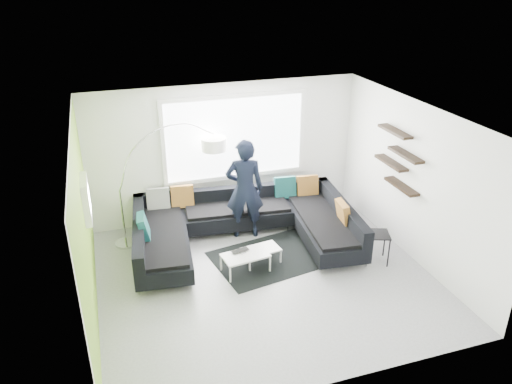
{
  "coord_description": "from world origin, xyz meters",
  "views": [
    {
      "loc": [
        -2.34,
        -6.72,
        4.88
      ],
      "look_at": [
        0.14,
        0.9,
        1.19
      ],
      "focal_mm": 35.0,
      "sensor_mm": 36.0,
      "label": 1
    }
  ],
  "objects_px": {
    "sectional_sofa": "(245,229)",
    "person": "(245,189)",
    "coffee_table": "(253,259)",
    "side_table": "(376,247)",
    "laptop": "(241,252)",
    "arc_lamp": "(120,191)"
  },
  "relations": [
    {
      "from": "coffee_table",
      "to": "side_table",
      "type": "xyz_separation_m",
      "value": [
        2.13,
        -0.49,
        0.11
      ]
    },
    {
      "from": "arc_lamp",
      "to": "side_table",
      "type": "relative_size",
      "value": 4.02
    },
    {
      "from": "sectional_sofa",
      "to": "arc_lamp",
      "type": "xyz_separation_m",
      "value": [
        -2.13,
        0.77,
        0.74
      ]
    },
    {
      "from": "coffee_table",
      "to": "side_table",
      "type": "bearing_deg",
      "value": -21.06
    },
    {
      "from": "sectional_sofa",
      "to": "person",
      "type": "bearing_deg",
      "value": 78.57
    },
    {
      "from": "laptop",
      "to": "side_table",
      "type": "bearing_deg",
      "value": -24.96
    },
    {
      "from": "coffee_table",
      "to": "person",
      "type": "xyz_separation_m",
      "value": [
        0.19,
        1.13,
        0.82
      ]
    },
    {
      "from": "coffee_table",
      "to": "laptop",
      "type": "distance_m",
      "value": 0.28
    },
    {
      "from": "coffee_table",
      "to": "arc_lamp",
      "type": "xyz_separation_m",
      "value": [
        -2.07,
        1.48,
        0.96
      ]
    },
    {
      "from": "arc_lamp",
      "to": "laptop",
      "type": "relative_size",
      "value": 6.38
    },
    {
      "from": "sectional_sofa",
      "to": "side_table",
      "type": "relative_size",
      "value": 7.61
    },
    {
      "from": "sectional_sofa",
      "to": "person",
      "type": "relative_size",
      "value": 2.15
    },
    {
      "from": "person",
      "to": "laptop",
      "type": "relative_size",
      "value": 5.62
    },
    {
      "from": "sectional_sofa",
      "to": "side_table",
      "type": "bearing_deg",
      "value": -24.1
    },
    {
      "from": "laptop",
      "to": "sectional_sofa",
      "type": "bearing_deg",
      "value": 55.75
    },
    {
      "from": "arc_lamp",
      "to": "side_table",
      "type": "height_order",
      "value": "arc_lamp"
    },
    {
      "from": "person",
      "to": "laptop",
      "type": "distance_m",
      "value": 1.37
    },
    {
      "from": "coffee_table",
      "to": "person",
      "type": "relative_size",
      "value": 0.52
    },
    {
      "from": "coffee_table",
      "to": "arc_lamp",
      "type": "bearing_deg",
      "value": 136.37
    },
    {
      "from": "sectional_sofa",
      "to": "arc_lamp",
      "type": "distance_m",
      "value": 2.38
    },
    {
      "from": "coffee_table",
      "to": "side_table",
      "type": "height_order",
      "value": "side_table"
    },
    {
      "from": "laptop",
      "to": "person",
      "type": "bearing_deg",
      "value": 57.1
    }
  ]
}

